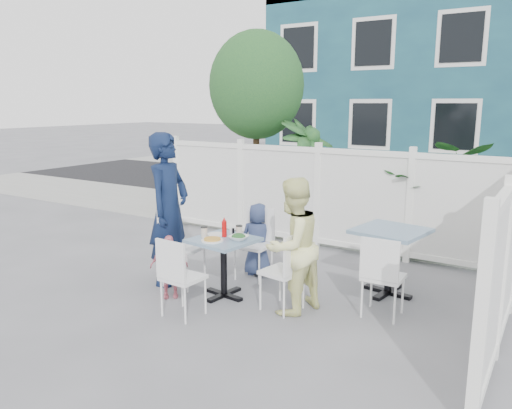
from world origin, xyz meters
The scene contains 30 objects.
ground centered at (0.00, 0.00, 0.00)m, with size 80.00×80.00×0.00m, color slate.
near_sidewalk centered at (0.00, 3.80, 0.01)m, with size 24.00×2.60×0.01m, color gray.
street centered at (0.00, 7.50, 0.00)m, with size 24.00×5.00×0.01m, color black.
far_sidewalk centered at (0.00, 10.60, 0.01)m, with size 24.00×1.60×0.01m, color gray.
building centered at (-0.50, 14.00, 3.00)m, with size 11.00×6.00×6.00m.
fence_back centered at (0.10, 2.40, 0.78)m, with size 5.86×0.08×1.60m.
fence_right centered at (3.00, 0.60, 0.78)m, with size 0.08×3.66×1.60m.
tree centered at (-1.60, 3.30, 2.59)m, with size 1.80×1.62×3.59m.
utility_cabinet centered at (-3.20, 4.00, 0.60)m, with size 0.65×0.47×1.21m, color yellow.
potted_shrub_a centered at (-0.47, 3.10, 1.00)m, with size 1.12×1.12×2.01m, color #174222.
potted_shrub_b centered at (1.72, 3.00, 0.88)m, with size 1.59×1.38×1.77m, color #174222.
main_table centered at (0.06, -0.09, 0.56)m, with size 0.76×0.76×0.72m.
spare_table centered at (1.70, 1.03, 0.63)m, with size 0.88×0.88×0.81m.
chair_left centered at (-0.68, -0.06, 0.58)m, with size 0.47×0.49×1.00m.
chair_right centered at (0.91, -0.08, 0.53)m, with size 0.46×0.47×0.91m.
chair_back centered at (0.02, 0.71, 0.54)m, with size 0.44×0.42×0.93m.
chair_near centered at (-0.01, -0.84, 0.51)m, with size 0.42×0.41×0.88m.
chair_spare centered at (1.84, 0.29, 0.53)m, with size 0.42×0.41×0.91m.
man centered at (-0.83, -0.04, 0.97)m, with size 0.70×0.46×1.93m, color #0E1A39.
woman centered at (0.95, -0.05, 0.75)m, with size 0.73×0.57×1.51m, color #F7F960.
boy centered at (-0.01, 0.79, 0.49)m, with size 0.48×0.31×0.98m, color navy.
toddler centered at (-0.49, -0.45, 0.38)m, with size 0.45×0.19×0.76m, color #DE7688.
plate_main centered at (0.01, -0.25, 0.73)m, with size 0.26×0.26×0.02m, color white.
plate_side centered at (-0.11, -0.02, 0.73)m, with size 0.22×0.22×0.01m, color white.
salad_bowl centered at (0.25, -0.06, 0.74)m, with size 0.22×0.22×0.05m, color white.
coffee_cup_a centered at (-0.18, -0.15, 0.77)m, with size 0.08×0.08×0.11m, color beige.
coffee_cup_b centered at (0.14, 0.11, 0.78)m, with size 0.08×0.08×0.12m, color beige.
ketchup_bottle centered at (0.02, -0.02, 0.81)m, with size 0.06×0.06×0.19m, color #B3090A.
salt_shaker centered at (-0.01, 0.16, 0.76)m, with size 0.03×0.03×0.08m, color white.
pepper_shaker centered at (0.03, 0.15, 0.75)m, with size 0.03×0.03×0.07m, color black.
Camera 1 is at (3.37, -4.69, 2.28)m, focal length 35.00 mm.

